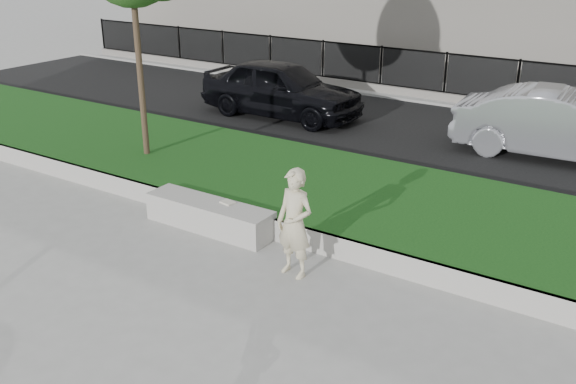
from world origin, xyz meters
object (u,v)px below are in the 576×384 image
Objects in this scene: stone_bench at (210,215)px; book at (228,202)px; man at (295,223)px; car_dark at (281,88)px; car_silver at (561,125)px.

book is (0.31, 0.15, 0.27)m from stone_bench.
stone_bench is 0.44m from book.
car_dark is at bearing 131.86° from man.
car_dark is at bearing 127.02° from book.
car_silver is (7.53, 0.45, -0.02)m from car_dark.
stone_bench is 0.52× the size of car_silver.
man is at bearing -10.89° from book.
man is 0.36× the size of car_dark.
man is 2.05m from book.
man is (2.19, -0.58, 0.61)m from stone_bench.
stone_bench is 8.71m from car_silver.
man reaches higher than car_dark.
car_dark is (-3.14, 7.05, 0.60)m from stone_bench.
book reaches higher than stone_bench.
book is at bearing 26.21° from stone_bench.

